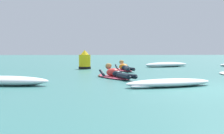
# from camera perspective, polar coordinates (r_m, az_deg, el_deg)

# --- Properties ---
(ground_plane) EXTENTS (120.00, 120.00, 0.00)m
(ground_plane) POSITION_cam_1_polar(r_m,az_deg,el_deg) (17.94, 7.54, -0.24)
(ground_plane) COLOR #387A75
(surfer_near) EXTENTS (1.31, 2.64, 0.53)m
(surfer_near) POSITION_cam_1_polar(r_m,az_deg,el_deg) (11.36, 0.46, -1.26)
(surfer_near) COLOR #E54C66
(surfer_near) RESTS_ON ground
(surfer_far) EXTENTS (0.84, 2.55, 0.54)m
(surfer_far) POSITION_cam_1_polar(r_m,az_deg,el_deg) (15.52, 2.06, -0.17)
(surfer_far) COLOR #E54C66
(surfer_far) RESTS_ON ground
(whitewater_front) EXTENTS (2.54, 1.43, 0.21)m
(whitewater_front) POSITION_cam_1_polar(r_m,az_deg,el_deg) (8.85, 9.57, -2.66)
(whitewater_front) COLOR white
(whitewater_front) RESTS_ON ground
(whitewater_mid_left) EXTENTS (2.98, 2.00, 0.28)m
(whitewater_mid_left) POSITION_cam_1_polar(r_m,az_deg,el_deg) (19.69, 9.15, 0.38)
(whitewater_mid_left) COLOR white
(whitewater_mid_left) RESTS_ON ground
(whitewater_mid_right) EXTENTS (2.69, 1.36, 0.26)m
(whitewater_mid_right) POSITION_cam_1_polar(r_m,az_deg,el_deg) (9.50, -17.92, -2.24)
(whitewater_mid_right) COLOR white
(whitewater_mid_right) RESTS_ON ground
(channel_marker_buoy) EXTENTS (0.62, 0.62, 0.97)m
(channel_marker_buoy) POSITION_cam_1_polar(r_m,az_deg,el_deg) (17.29, -4.61, 0.93)
(channel_marker_buoy) COLOR yellow
(channel_marker_buoy) RESTS_ON ground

